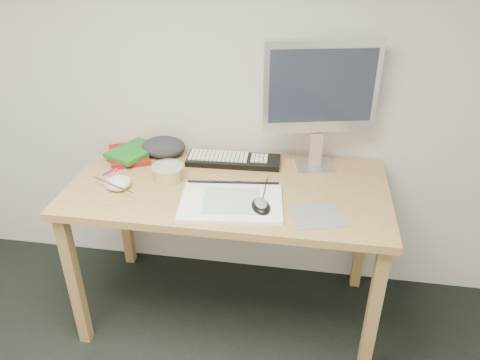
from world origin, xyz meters
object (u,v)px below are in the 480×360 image
object	(u,v)px
sketchpad	(231,202)
rice_bowl	(118,185)
keyboard	(233,160)
monitor	(321,91)
desk	(228,200)

from	to	relation	value
sketchpad	rice_bowl	distance (m)	0.51
sketchpad	keyboard	xyz separation A→B (m)	(-0.05, 0.36, 0.01)
monitor	rice_bowl	world-z (taller)	monitor
keyboard	monitor	size ratio (longest dim) A/B	0.75
monitor	rice_bowl	bearing A→B (deg)	-170.62
keyboard	rice_bowl	bearing A→B (deg)	-147.42
rice_bowl	sketchpad	bearing A→B (deg)	-4.77
desk	rice_bowl	bearing A→B (deg)	-167.26
keyboard	monitor	distance (m)	0.53
sketchpad	rice_bowl	size ratio (longest dim) A/B	3.83
desk	monitor	world-z (taller)	monitor
keyboard	desk	bearing A→B (deg)	-88.66
rice_bowl	keyboard	bearing A→B (deg)	34.73
desk	rice_bowl	distance (m)	0.49
sketchpad	monitor	size ratio (longest dim) A/B	0.71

